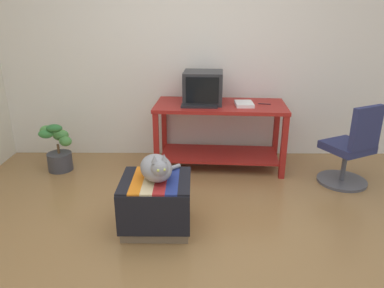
% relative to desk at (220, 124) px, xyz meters
% --- Properties ---
extents(ground_plane, '(14.00, 14.00, 0.00)m').
position_rel_desk_xyz_m(ground_plane, '(-0.29, -1.60, -0.52)').
color(ground_plane, olive).
extents(back_wall, '(8.00, 0.10, 2.60)m').
position_rel_desk_xyz_m(back_wall, '(-0.29, 0.45, 0.78)').
color(back_wall, silver).
rests_on(back_wall, ground_plane).
extents(desk, '(1.52, 0.77, 0.76)m').
position_rel_desk_xyz_m(desk, '(0.00, 0.00, 0.00)').
color(desk, maroon).
rests_on(desk, ground_plane).
extents(tv_monitor, '(0.46, 0.44, 0.36)m').
position_rel_desk_xyz_m(tv_monitor, '(-0.20, 0.05, 0.41)').
color(tv_monitor, '#28282B').
rests_on(tv_monitor, desk).
extents(keyboard, '(0.40, 0.16, 0.02)m').
position_rel_desk_xyz_m(keyboard, '(-0.24, -0.14, 0.25)').
color(keyboard, black).
rests_on(keyboard, desk).
extents(book, '(0.20, 0.26, 0.04)m').
position_rel_desk_xyz_m(book, '(0.26, -0.07, 0.26)').
color(book, white).
rests_on(book, desk).
extents(ottoman_with_blanket, '(0.58, 0.54, 0.45)m').
position_rel_desk_xyz_m(ottoman_with_blanket, '(-0.61, -1.34, -0.29)').
color(ottoman_with_blanket, '#7A664C').
rests_on(ottoman_with_blanket, ground_plane).
extents(cat, '(0.37, 0.46, 0.27)m').
position_rel_desk_xyz_m(cat, '(-0.60, -1.34, 0.04)').
color(cat, gray).
rests_on(cat, ottoman_with_blanket).
extents(potted_plant, '(0.37, 0.31, 0.58)m').
position_rel_desk_xyz_m(potted_plant, '(-1.87, -0.13, -0.28)').
color(potted_plant, '#3D3D42').
rests_on(potted_plant, ground_plane).
extents(office_chair, '(0.56, 0.56, 0.89)m').
position_rel_desk_xyz_m(office_chair, '(1.34, -0.49, -0.13)').
color(office_chair, '#4C4C51').
rests_on(office_chair, ground_plane).
extents(pen, '(0.14, 0.04, 0.01)m').
position_rel_desk_xyz_m(pen, '(0.50, -0.01, 0.24)').
color(pen, black).
rests_on(pen, desk).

